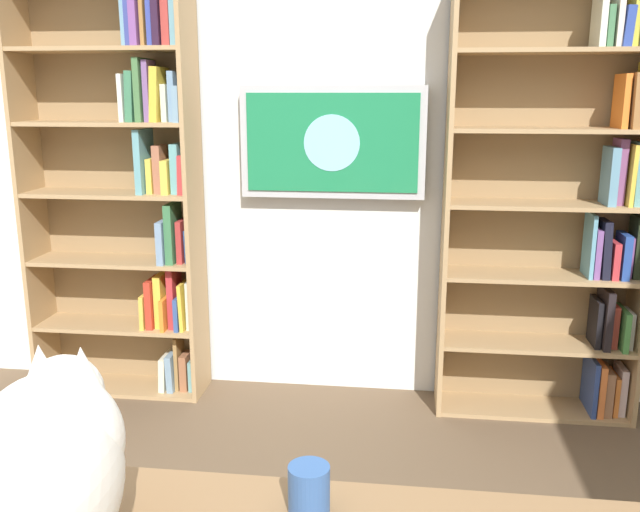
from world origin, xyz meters
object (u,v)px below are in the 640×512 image
Objects in this scene: bookshelf_left at (569,202)px; cat at (30,481)px; wall_mounted_tv at (333,142)px; bookshelf_right at (132,186)px; coffee_mug at (309,490)px.

bookshelf_left is 2.73m from cat.
cat is (1.34, 2.37, -0.10)m from bookshelf_left.
bookshelf_right is at bearing 4.70° from wall_mounted_tv.
bookshelf_right is 3.64× the size of cat.
bookshelf_left is at bearing -113.45° from coffee_mug.
bookshelf_left is at bearing 175.80° from wall_mounted_tv.
wall_mounted_tv is 1.57× the size of cat.
bookshelf_left is 1.16m from wall_mounted_tv.
bookshelf_right reaches higher than coffee_mug.
wall_mounted_tv is 9.48× the size of coffee_mug.
bookshelf_right reaches higher than cat.
bookshelf_right is at bearing 0.01° from bookshelf_left.
bookshelf_left is 2.29× the size of wall_mounted_tv.
bookshelf_right is 2.32× the size of wall_mounted_tv.
bookshelf_left is 2.13m from bookshelf_right.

